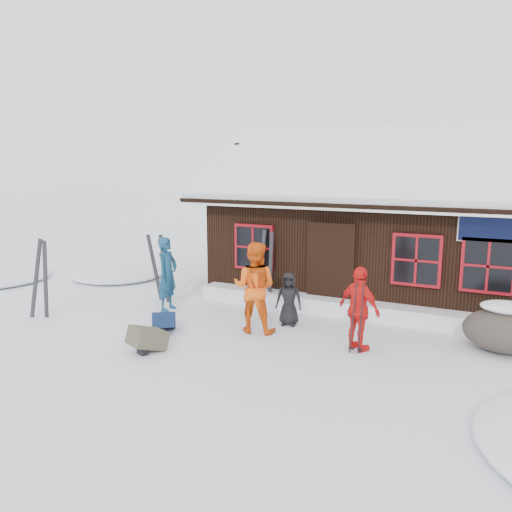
% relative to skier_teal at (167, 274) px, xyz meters
% --- Properties ---
extents(ground, '(120.00, 120.00, 0.00)m').
position_rel_skier_teal_xyz_m(ground, '(2.52, -0.76, -0.86)').
color(ground, white).
rests_on(ground, ground).
extents(mountain_hut, '(8.90, 6.09, 4.42)m').
position_rel_skier_teal_xyz_m(mountain_hut, '(4.02, 4.22, 0.71)').
color(mountain_hut, black).
rests_on(mountain_hut, ground).
extents(snow_drift, '(7.60, 0.60, 0.35)m').
position_rel_skier_teal_xyz_m(snow_drift, '(4.02, 1.49, -0.69)').
color(snow_drift, white).
rests_on(snow_drift, ground).
extents(snow_mounds, '(20.60, 13.20, 0.48)m').
position_rel_skier_teal_xyz_m(snow_mounds, '(4.17, 1.11, -0.86)').
color(snow_mounds, white).
rests_on(snow_mounds, ground).
extents(skier_teal, '(0.45, 0.65, 1.73)m').
position_rel_skier_teal_xyz_m(skier_teal, '(0.00, 0.00, 0.00)').
color(skier_teal, navy).
rests_on(skier_teal, ground).
extents(skier_orange_left, '(1.00, 0.83, 1.86)m').
position_rel_skier_teal_xyz_m(skier_orange_left, '(2.50, -0.48, 0.06)').
color(skier_orange_left, '#E75710').
rests_on(skier_orange_left, ground).
extents(skier_orange_right, '(0.99, 0.77, 1.57)m').
position_rel_skier_teal_xyz_m(skier_orange_right, '(4.68, -0.60, -0.08)').
color(skier_orange_right, red).
rests_on(skier_orange_right, ground).
extents(skier_crouched, '(0.62, 0.47, 1.13)m').
position_rel_skier_teal_xyz_m(skier_crouched, '(2.97, 0.21, -0.30)').
color(skier_crouched, black).
rests_on(skier_crouched, ground).
extents(boulder, '(1.46, 1.10, 0.85)m').
position_rel_skier_teal_xyz_m(boulder, '(7.10, 0.47, -0.43)').
color(boulder, '#48403A').
rests_on(boulder, ground).
extents(ski_pair_left, '(0.71, 0.19, 1.84)m').
position_rel_skier_teal_xyz_m(ski_pair_left, '(-2.12, -1.76, 0.01)').
color(ski_pair_left, black).
rests_on(ski_pair_left, ground).
extents(ski_pair_mid, '(0.63, 0.17, 1.72)m').
position_rel_skier_teal_xyz_m(ski_pair_mid, '(-0.67, 0.60, -0.05)').
color(ski_pair_mid, black).
rests_on(ski_pair_mid, ground).
extents(ski_pair_right, '(0.53, 0.23, 1.87)m').
position_rel_skier_teal_xyz_m(ski_pair_right, '(1.86, 1.44, 0.02)').
color(ski_pair_right, black).
rests_on(ski_pair_right, ground).
extents(ski_poles, '(0.24, 0.12, 1.36)m').
position_rel_skier_teal_xyz_m(ski_poles, '(4.69, -0.77, -0.23)').
color(ski_poles, black).
rests_on(ski_poles, ground).
extents(backpack_blue, '(0.68, 0.72, 0.31)m').
position_rel_skier_teal_xyz_m(backpack_blue, '(0.84, -1.30, -0.71)').
color(backpack_blue, '#102147').
rests_on(backpack_blue, ground).
extents(backpack_olive, '(0.67, 0.75, 0.34)m').
position_rel_skier_teal_xyz_m(backpack_olive, '(1.23, -2.35, -0.69)').
color(backpack_olive, '#4A4935').
rests_on(backpack_olive, ground).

